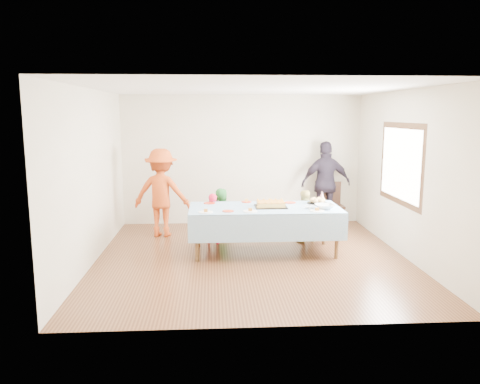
# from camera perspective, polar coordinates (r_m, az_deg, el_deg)

# --- Properties ---
(ground) EXTENTS (5.00, 5.00, 0.00)m
(ground) POSITION_cam_1_polar(r_m,az_deg,el_deg) (7.68, 1.44, -8.02)
(ground) COLOR #492615
(ground) RESTS_ON ground
(room_walls) EXTENTS (5.04, 5.04, 2.72)m
(room_walls) POSITION_cam_1_polar(r_m,az_deg,el_deg) (7.35, 1.91, 5.27)
(room_walls) COLOR beige
(room_walls) RESTS_ON ground
(party_table) EXTENTS (2.50, 1.10, 0.78)m
(party_table) POSITION_cam_1_polar(r_m,az_deg,el_deg) (7.81, 3.03, -2.25)
(party_table) COLOR #51381B
(party_table) RESTS_ON ground
(birthday_cake) EXTENTS (0.52, 0.40, 0.09)m
(birthday_cake) POSITION_cam_1_polar(r_m,az_deg,el_deg) (7.80, 3.77, -1.52)
(birthday_cake) COLOR black
(birthday_cake) RESTS_ON party_table
(rolls_tray) EXTENTS (0.35, 0.35, 0.11)m
(rolls_tray) POSITION_cam_1_polar(r_m,az_deg,el_deg) (8.17, 9.41, -1.12)
(rolls_tray) COLOR black
(rolls_tray) RESTS_ON party_table
(punch_bowl) EXTENTS (0.31, 0.31, 0.08)m
(punch_bowl) POSITION_cam_1_polar(r_m,az_deg,el_deg) (7.76, 10.27, -1.76)
(punch_bowl) COLOR silver
(punch_bowl) RESTS_ON party_table
(party_hat) EXTENTS (0.11, 0.11, 0.19)m
(party_hat) POSITION_cam_1_polar(r_m,az_deg,el_deg) (8.39, 9.95, -0.50)
(party_hat) COLOR white
(party_hat) RESTS_ON party_table
(fork_pile) EXTENTS (0.24, 0.18, 0.07)m
(fork_pile) POSITION_cam_1_polar(r_m,az_deg,el_deg) (7.74, 8.32, -1.77)
(fork_pile) COLOR white
(fork_pile) RESTS_ON party_table
(plate_red_far_a) EXTENTS (0.20, 0.20, 0.01)m
(plate_red_far_a) POSITION_cam_1_polar(r_m,az_deg,el_deg) (8.11, -3.75, -1.36)
(plate_red_far_a) COLOR red
(plate_red_far_a) RESTS_ON party_table
(plate_red_far_b) EXTENTS (0.18, 0.18, 0.01)m
(plate_red_far_b) POSITION_cam_1_polar(r_m,az_deg,el_deg) (8.22, 0.79, -1.20)
(plate_red_far_b) COLOR red
(plate_red_far_b) RESTS_ON party_table
(plate_red_far_c) EXTENTS (0.19, 0.19, 0.01)m
(plate_red_far_c) POSITION_cam_1_polar(r_m,az_deg,el_deg) (8.25, 3.72, -1.18)
(plate_red_far_c) COLOR red
(plate_red_far_c) RESTS_ON party_table
(plate_red_far_d) EXTENTS (0.20, 0.20, 0.01)m
(plate_red_far_d) POSITION_cam_1_polar(r_m,az_deg,el_deg) (8.20, 6.14, -1.28)
(plate_red_far_d) COLOR red
(plate_red_far_d) RESTS_ON party_table
(plate_red_near) EXTENTS (0.19, 0.19, 0.01)m
(plate_red_near) POSITION_cam_1_polar(r_m,az_deg,el_deg) (7.45, -1.46, -2.34)
(plate_red_near) COLOR red
(plate_red_near) RESTS_ON party_table
(plate_white_left) EXTENTS (0.23, 0.23, 0.01)m
(plate_white_left) POSITION_cam_1_polar(r_m,az_deg,el_deg) (7.38, -4.20, -2.46)
(plate_white_left) COLOR white
(plate_white_left) RESTS_ON party_table
(plate_white_mid) EXTENTS (0.23, 0.23, 0.01)m
(plate_white_mid) POSITION_cam_1_polar(r_m,az_deg,el_deg) (7.43, 1.26, -2.36)
(plate_white_mid) COLOR white
(plate_white_mid) RESTS_ON party_table
(plate_white_right) EXTENTS (0.23, 0.23, 0.01)m
(plate_white_right) POSITION_cam_1_polar(r_m,az_deg,el_deg) (7.57, 9.38, -2.27)
(plate_white_right) COLOR white
(plate_white_right) RESTS_ON party_table
(dining_chair) EXTENTS (0.41, 0.41, 0.91)m
(dining_chair) POSITION_cam_1_polar(r_m,az_deg,el_deg) (9.91, 11.20, -1.16)
(dining_chair) COLOR black
(dining_chair) RESTS_ON ground
(toddler_left) EXTENTS (0.39, 0.31, 0.92)m
(toddler_left) POSITION_cam_1_polar(r_m,az_deg,el_deg) (8.40, -3.33, -3.25)
(toddler_left) COLOR red
(toddler_left) RESTS_ON ground
(toddler_mid) EXTENTS (0.51, 0.40, 0.90)m
(toddler_mid) POSITION_cam_1_polar(r_m,az_deg,el_deg) (9.04, -2.28, -2.38)
(toddler_mid) COLOR #236B2B
(toddler_mid) RESTS_ON ground
(toddler_right) EXTENTS (0.55, 0.49, 0.96)m
(toddler_right) POSITION_cam_1_polar(r_m,az_deg,el_deg) (8.56, 7.72, -2.96)
(toddler_right) COLOR tan
(toddler_right) RESTS_ON ground
(adult_left) EXTENTS (1.17, 0.79, 1.67)m
(adult_left) POSITION_cam_1_polar(r_m,az_deg,el_deg) (8.98, -9.53, -0.09)
(adult_left) COLOR #C24718
(adult_left) RESTS_ON ground
(adult_right) EXTENTS (1.05, 0.47, 1.76)m
(adult_right) POSITION_cam_1_polar(r_m,az_deg,el_deg) (9.89, 10.42, 1.03)
(adult_right) COLOR #2C2431
(adult_right) RESTS_ON ground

